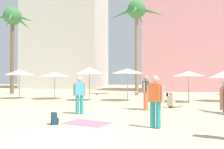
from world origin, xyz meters
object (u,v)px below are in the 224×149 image
at_px(cafe_umbrella_2, 19,72).
at_px(person_mid_center, 173,102).
at_px(cafe_umbrella_4, 127,71).
at_px(cafe_umbrella_7, 89,71).
at_px(person_far_left, 80,93).
at_px(cafe_umbrella_0, 188,74).
at_px(cafe_umbrella_1, 55,74).
at_px(palm_tree_left, 137,15).
at_px(palm_tree_far_left, 13,22).
at_px(backpack, 54,119).
at_px(person_mid_left, 155,99).
at_px(person_mid_right, 146,92).
at_px(beach_towel, 87,123).

height_order(cafe_umbrella_2, person_mid_center, cafe_umbrella_2).
xyz_separation_m(cafe_umbrella_2, cafe_umbrella_4, (8.87, -0.40, 0.05)).
xyz_separation_m(cafe_umbrella_7, person_far_left, (1.45, -6.79, -1.28)).
bearing_deg(person_mid_center, cafe_umbrella_0, 19.00).
height_order(cafe_umbrella_1, person_far_left, cafe_umbrella_1).
xyz_separation_m(palm_tree_left, person_mid_center, (2.81, -9.97, -7.55)).
bearing_deg(cafe_umbrella_7, cafe_umbrella_4, 5.08).
relative_size(cafe_umbrella_2, person_mid_center, 2.43).
distance_m(palm_tree_far_left, backpack, 21.27).
relative_size(palm_tree_left, person_mid_center, 9.68).
bearing_deg(palm_tree_left, cafe_umbrella_4, -91.64).
relative_size(palm_tree_far_left, cafe_umbrella_4, 3.96).
distance_m(palm_tree_left, person_mid_center, 12.82).
bearing_deg(cafe_umbrella_1, cafe_umbrella_0, -4.72).
bearing_deg(person_mid_center, cafe_umbrella_7, 97.72).
bearing_deg(cafe_umbrella_2, backpack, -53.47).
relative_size(palm_tree_far_left, person_mid_left, 5.48).
relative_size(cafe_umbrella_0, person_mid_right, 0.81).
bearing_deg(cafe_umbrella_4, cafe_umbrella_2, 177.40).
distance_m(cafe_umbrella_0, backpack, 11.11).
xyz_separation_m(cafe_umbrella_1, cafe_umbrella_7, (3.08, -0.82, 0.25)).
height_order(palm_tree_far_left, cafe_umbrella_7, palm_tree_far_left).
bearing_deg(palm_tree_far_left, cafe_umbrella_2, -53.15).
distance_m(person_mid_right, person_mid_left, 4.70).
xyz_separation_m(cafe_umbrella_0, backpack, (-5.67, -9.39, -1.75)).
relative_size(palm_tree_far_left, cafe_umbrella_7, 3.78).
relative_size(cafe_umbrella_1, cafe_umbrella_2, 1.08).
distance_m(beach_towel, person_far_left, 2.56).
bearing_deg(person_mid_right, person_mid_center, -121.31).
relative_size(cafe_umbrella_0, cafe_umbrella_7, 0.90).
relative_size(cafe_umbrella_1, beach_towel, 1.63).
bearing_deg(person_mid_left, cafe_umbrella_1, -117.87).
relative_size(cafe_umbrella_2, backpack, 5.60).
distance_m(palm_tree_left, backpack, 17.70).
bearing_deg(cafe_umbrella_7, person_mid_left, -62.66).
xyz_separation_m(cafe_umbrella_2, beach_towel, (8.52, -9.61, -2.12)).
bearing_deg(beach_towel, person_mid_center, 58.58).
height_order(cafe_umbrella_0, person_far_left, cafe_umbrella_0).
xyz_separation_m(cafe_umbrella_2, person_mid_right, (10.43, -5.41, -1.19)).
bearing_deg(cafe_umbrella_2, person_mid_right, -27.40).
xyz_separation_m(person_mid_center, person_mid_left, (-0.92, -5.92, 0.63)).
height_order(cafe_umbrella_4, beach_towel, cafe_umbrella_4).
height_order(palm_tree_left, cafe_umbrella_7, palm_tree_left).
xyz_separation_m(palm_tree_far_left, person_far_left, (11.92, -13.31, -6.88)).
bearing_deg(backpack, palm_tree_far_left, 95.33).
xyz_separation_m(palm_tree_left, person_mid_left, (1.89, -15.89, -6.92)).
height_order(beach_towel, person_mid_center, person_mid_center).
xyz_separation_m(cafe_umbrella_4, beach_towel, (-0.35, -9.20, -2.17)).
distance_m(cafe_umbrella_4, cafe_umbrella_7, 2.81).
bearing_deg(palm_tree_far_left, beach_towel, -50.14).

